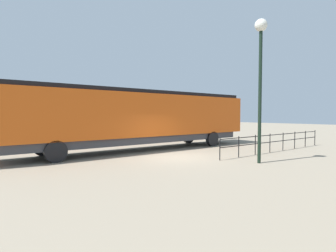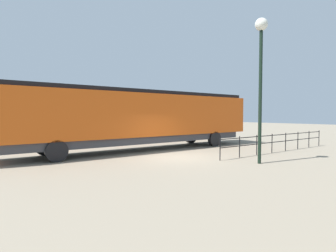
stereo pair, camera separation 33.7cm
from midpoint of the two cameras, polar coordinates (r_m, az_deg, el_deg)
name	(u,v)px [view 1 (the left image)]	position (r m, az deg, el deg)	size (l,w,h in m)	color
ground_plane	(178,157)	(14.79, 1.45, -6.74)	(120.00, 120.00, 0.00)	gray
locomotive	(145,117)	(17.90, -5.40, 1.99)	(2.97, 17.54, 3.93)	#D15114
lamp_post	(261,57)	(13.84, 18.56, 13.93)	(0.60, 0.60, 6.93)	black
platform_fence	(277,140)	(18.38, 21.80, -2.75)	(0.05, 10.95, 1.18)	black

